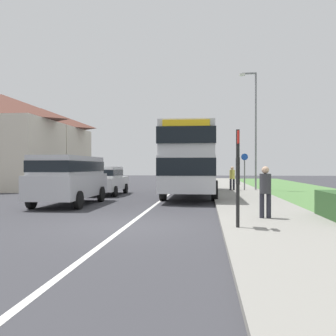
# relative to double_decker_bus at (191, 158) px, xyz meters

# --- Properties ---
(ground_plane) EXTENTS (120.00, 120.00, 0.00)m
(ground_plane) POSITION_rel_double_decker_bus_xyz_m (-1.36, -10.98, -2.14)
(ground_plane) COLOR #38383D
(lane_marking_centre) EXTENTS (0.14, 60.00, 0.01)m
(lane_marking_centre) POSITION_rel_double_decker_bus_xyz_m (-1.36, -2.98, -2.14)
(lane_marking_centre) COLOR silver
(lane_marking_centre) RESTS_ON ground_plane
(pavement_near_side) EXTENTS (3.20, 68.00, 0.12)m
(pavement_near_side) POSITION_rel_double_decker_bus_xyz_m (2.84, -4.98, -2.08)
(pavement_near_side) COLOR gray
(pavement_near_side) RESTS_ON ground_plane
(double_decker_bus) EXTENTS (2.80, 11.14, 3.70)m
(double_decker_bus) POSITION_rel_double_decker_bus_xyz_m (0.00, 0.00, 0.00)
(double_decker_bus) COLOR #BCBCC1
(double_decker_bus) RESTS_ON ground_plane
(parked_van_silver) EXTENTS (2.11, 5.04, 2.10)m
(parked_van_silver) POSITION_rel_double_decker_bus_xyz_m (-5.04, -5.57, -0.88)
(parked_van_silver) COLOR #B7B7BC
(parked_van_silver) RESTS_ON ground_plane
(parked_car_white) EXTENTS (1.93, 4.38, 1.65)m
(parked_car_white) POSITION_rel_double_decker_bus_xyz_m (-4.99, 0.11, -1.23)
(parked_car_white) COLOR silver
(parked_car_white) RESTS_ON ground_plane
(pedestrian_at_stop) EXTENTS (0.34, 0.34, 1.67)m
(pedestrian_at_stop) POSITION_rel_double_decker_bus_xyz_m (2.60, -9.77, -1.17)
(pedestrian_at_stop) COLOR #23232D
(pedestrian_at_stop) RESTS_ON ground_plane
(pedestrian_walking_away) EXTENTS (0.34, 0.34, 1.67)m
(pedestrian_walking_away) POSITION_rel_double_decker_bus_xyz_m (2.56, 3.61, -1.17)
(pedestrian_walking_away) COLOR #23232D
(pedestrian_walking_away) RESTS_ON ground_plane
(bus_stop_sign) EXTENTS (0.09, 0.52, 2.60)m
(bus_stop_sign) POSITION_rel_double_decker_bus_xyz_m (1.64, -11.57, -0.60)
(bus_stop_sign) COLOR black
(bus_stop_sign) RESTS_ON ground_plane
(cycle_route_sign) EXTENTS (0.44, 0.08, 2.52)m
(cycle_route_sign) POSITION_rel_double_decker_bus_xyz_m (3.36, 3.64, -0.72)
(cycle_route_sign) COLOR slate
(cycle_route_sign) RESTS_ON ground_plane
(street_lamp_mid) EXTENTS (1.14, 0.20, 7.94)m
(street_lamp_mid) POSITION_rel_double_decker_bus_xyz_m (4.05, 4.16, 2.38)
(street_lamp_mid) COLOR slate
(street_lamp_mid) RESTS_ON ground_plane
(house_terrace_far_side) EXTENTS (7.28, 12.87, 6.90)m
(house_terrace_far_side) POSITION_rel_double_decker_bus_xyz_m (-13.87, 7.60, 1.31)
(house_terrace_far_side) COLOR beige
(house_terrace_far_side) RESTS_ON ground_plane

